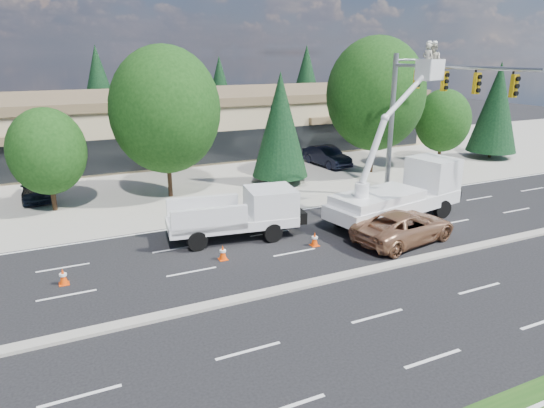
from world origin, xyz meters
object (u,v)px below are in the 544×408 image
utility_pickup (241,218)px  minivan (404,227)px  bucket_truck (404,185)px  signal_mast (417,105)px

utility_pickup → minivan: bearing=-21.1°
bucket_truck → minivan: 3.66m
bucket_truck → minivan: bearing=-138.8°
signal_mast → bucket_truck: bucket_truck is taller
signal_mast → minivan: 8.45m
minivan → signal_mast: bearing=-52.3°
utility_pickup → bucket_truck: size_ratio=0.70×
bucket_truck → utility_pickup: bearing=161.5°
utility_pickup → minivan: (7.12, -3.97, -0.23)m
signal_mast → minivan: bearing=-132.2°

